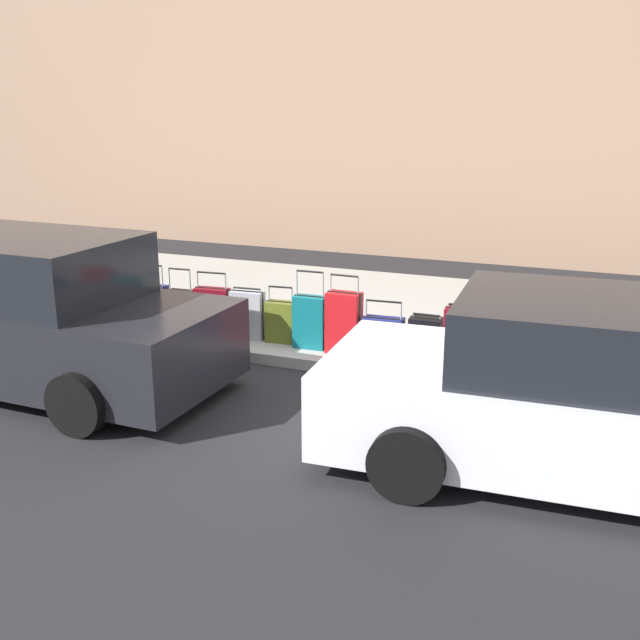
% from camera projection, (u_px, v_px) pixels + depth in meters
% --- Properties ---
extents(ground_plane, '(40.00, 40.00, 0.00)m').
position_uv_depth(ground_plane, '(305.00, 371.00, 9.09)').
color(ground_plane, black).
extents(sidewalk_curb, '(18.00, 5.00, 0.14)m').
position_uv_depth(sidewalk_curb, '(370.00, 313.00, 11.30)').
color(sidewalk_curb, '#9E9B93').
rests_on(sidewalk_curb, ground_plane).
extents(suitcase_olive_0, '(0.50, 0.23, 0.60)m').
position_uv_depth(suitcase_olive_0, '(551.00, 354.00, 8.43)').
color(suitcase_olive_0, '#59601E').
rests_on(suitcase_olive_0, sidewalk_curb).
extents(suitcase_silver_1, '(0.51, 0.22, 0.88)m').
position_uv_depth(suitcase_silver_1, '(500.00, 350.00, 8.53)').
color(suitcase_silver_1, '#9EA0A8').
rests_on(suitcase_silver_1, sidewalk_curb).
extents(suitcase_maroon_2, '(0.35, 0.22, 0.77)m').
position_uv_depth(suitcase_maroon_2, '(459.00, 338.00, 8.71)').
color(suitcase_maroon_2, maroon).
rests_on(suitcase_maroon_2, sidewalk_curb).
extents(suitcase_black_3, '(0.39, 0.25, 0.58)m').
position_uv_depth(suitcase_black_3, '(426.00, 339.00, 8.98)').
color(suitcase_black_3, black).
rests_on(suitcase_black_3, sidewalk_curb).
extents(suitcase_navy_4, '(0.50, 0.28, 0.73)m').
position_uv_depth(suitcase_navy_4, '(383.00, 338.00, 9.04)').
color(suitcase_navy_4, navy).
rests_on(suitcase_navy_4, sidewalk_curb).
extents(suitcase_red_5, '(0.42, 0.25, 1.00)m').
position_uv_depth(suitcase_red_5, '(344.00, 323.00, 9.19)').
color(suitcase_red_5, red).
rests_on(suitcase_red_5, sidewalk_curb).
extents(suitcase_teal_6, '(0.42, 0.22, 1.00)m').
position_uv_depth(suitcase_teal_6, '(310.00, 322.00, 9.41)').
color(suitcase_teal_6, '#0F606B').
rests_on(suitcase_teal_6, sidewalk_curb).
extents(suitcase_olive_7, '(0.39, 0.25, 0.74)m').
position_uv_depth(suitcase_olive_7, '(281.00, 322.00, 9.67)').
color(suitcase_olive_7, '#59601E').
rests_on(suitcase_olive_7, sidewalk_curb).
extents(suitcase_silver_8, '(0.45, 0.22, 0.69)m').
position_uv_depth(suitcase_silver_8, '(248.00, 315.00, 9.78)').
color(suitcase_silver_8, '#9EA0A8').
rests_on(suitcase_silver_8, sidewalk_curb).
extents(suitcase_maroon_9, '(0.48, 0.23, 0.86)m').
position_uv_depth(suitcase_maroon_9, '(213.00, 311.00, 9.94)').
color(suitcase_maroon_9, maroon).
rests_on(suitcase_maroon_9, sidewalk_curb).
extents(suitcase_black_10, '(0.38, 0.25, 0.88)m').
position_uv_depth(suitcase_black_10, '(181.00, 311.00, 10.09)').
color(suitcase_black_10, black).
rests_on(suitcase_black_10, sidewalk_curb).
extents(suitcase_navy_11, '(0.45, 0.28, 0.90)m').
position_uv_depth(suitcase_navy_11, '(152.00, 307.00, 10.24)').
color(suitcase_navy_11, navy).
rests_on(suitcase_navy_11, sidewalk_curb).
extents(fire_hydrant, '(0.39, 0.21, 0.78)m').
position_uv_depth(fire_hydrant, '(104.00, 293.00, 10.53)').
color(fire_hydrant, '#D89E0C').
rests_on(fire_hydrant, sidewalk_curb).
extents(bollard_post, '(0.15, 0.15, 0.83)m').
position_uv_depth(bollard_post, '(60.00, 291.00, 10.62)').
color(bollard_post, brown).
rests_on(bollard_post, sidewalk_curb).
extents(parked_car_white_0, '(4.88, 2.24, 1.57)m').
position_uv_depth(parked_car_white_0, '(606.00, 397.00, 6.32)').
color(parked_car_white_0, silver).
rests_on(parked_car_white_0, ground_plane).
extents(parked_car_charcoal_1, '(4.71, 2.16, 1.71)m').
position_uv_depth(parked_car_charcoal_1, '(28.00, 316.00, 8.50)').
color(parked_car_charcoal_1, black).
rests_on(parked_car_charcoal_1, ground_plane).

